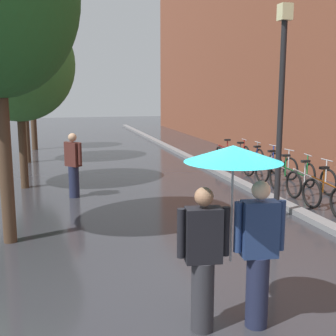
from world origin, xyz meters
name	(u,v)px	position (x,y,z in m)	size (l,w,h in m)	color
ground_plane	(222,308)	(0.00, 0.00, 0.00)	(80.00, 80.00, 0.00)	#2D2D33
kerb_strip	(203,164)	(3.20, 10.00, 0.06)	(0.30, 36.00, 0.12)	slate
street_tree_1	(18,64)	(-2.80, 7.83, 3.38)	(3.01, 3.01, 4.93)	#473323
street_tree_2	(22,51)	(-2.94, 12.36, 4.09)	(2.99, 2.99, 5.82)	#473323
street_tree_3	(30,61)	(-2.83, 16.09, 3.94)	(2.24, 2.24, 5.20)	#473323
parked_bicycle_1	(330,191)	(4.26, 3.97, 0.38)	(1.14, 0.79, 0.96)	black
parked_bicycle_2	(311,182)	(4.36, 4.90, 0.38)	(1.11, 0.74, 0.96)	black
parked_bicycle_3	(292,175)	(4.39, 5.89, 0.38)	(1.16, 0.83, 0.96)	black
parked_bicycle_4	(276,169)	(4.42, 6.83, 0.38)	(1.17, 0.84, 0.96)	black
parked_bicycle_5	(262,163)	(4.47, 7.89, 0.38)	(1.17, 0.85, 0.96)	black
parked_bicycle_6	(246,159)	(4.38, 8.94, 0.38)	(1.10, 0.73, 0.96)	black
parked_bicycle_7	(232,155)	(4.27, 9.84, 0.38)	(1.13, 0.78, 0.96)	black
couple_under_umbrella	(232,212)	(-0.08, -0.44, 1.38)	(1.22, 1.07, 2.11)	#2D2D33
street_lamp_post	(281,97)	(2.60, 3.45, 2.56)	(0.24, 0.24, 4.38)	black
pedestrian_walking_midground	(73,165)	(-1.51, 6.37, 0.84)	(0.43, 0.47, 1.64)	#1E233D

